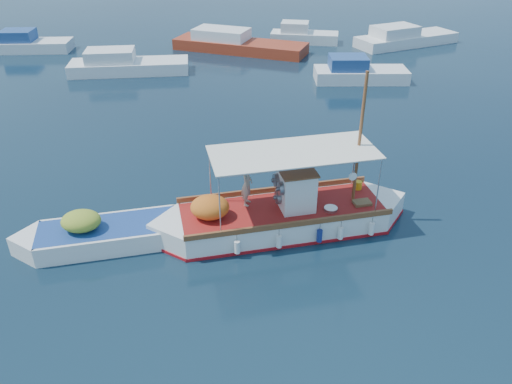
{
  "coord_description": "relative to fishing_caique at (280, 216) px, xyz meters",
  "views": [
    {
      "loc": [
        -0.74,
        -14.86,
        10.19
      ],
      "look_at": [
        -0.62,
        0.0,
        1.44
      ],
      "focal_mm": 35.0,
      "sensor_mm": 36.0,
      "label": 1
    }
  ],
  "objects": [
    {
      "name": "dinghy",
      "position": [
        -5.94,
        -0.85,
        -0.18
      ],
      "size": [
        6.23,
        2.75,
        1.56
      ],
      "rotation": [
        0.0,
        0.0,
        0.22
      ],
      "color": "white",
      "rests_on": "ground"
    },
    {
      "name": "bg_boat_n",
      "position": [
        -2.2,
        24.2,
        -0.01
      ],
      "size": [
        10.58,
        6.22,
        1.8
      ],
      "rotation": [
        0.0,
        0.0,
        -0.36
      ],
      "color": "maroon",
      "rests_on": "ground"
    },
    {
      "name": "bg_boat_ne",
      "position": [
        5.84,
        16.72,
        -0.01
      ],
      "size": [
        5.88,
        2.2,
        1.8
      ],
      "rotation": [
        0.0,
        0.0,
        0.0
      ],
      "color": "silver",
      "rests_on": "ground"
    },
    {
      "name": "bg_boat_far_n",
      "position": [
        3.16,
        26.88,
        -0.01
      ],
      "size": [
        5.67,
        2.84,
        1.8
      ],
      "rotation": [
        0.0,
        0.0,
        -0.16
      ],
      "color": "silver",
      "rests_on": "ground"
    },
    {
      "name": "ground",
      "position": [
        -0.25,
        0.12,
        -0.5
      ],
      "size": [
        160.0,
        160.0,
        0.0
      ],
      "primitive_type": "plane",
      "color": "black",
      "rests_on": "ground"
    },
    {
      "name": "bg_boat_far_w",
      "position": [
        -18.18,
        24.3,
        -0.01
      ],
      "size": [
        6.01,
        2.54,
        1.8
      ],
      "rotation": [
        0.0,
        0.0,
        0.04
      ],
      "color": "silver",
      "rests_on": "ground"
    },
    {
      "name": "bg_boat_e",
      "position": [
        11.23,
        25.88,
        -0.01
      ],
      "size": [
        8.88,
        5.98,
        1.8
      ],
      "rotation": [
        0.0,
        0.0,
        0.44
      ],
      "color": "silver",
      "rests_on": "ground"
    },
    {
      "name": "bg_boat_nw",
      "position": [
        -9.51,
        18.61,
        -0.01
      ],
      "size": [
        8.06,
        3.21,
        1.8
      ],
      "rotation": [
        0.0,
        0.0,
        0.1
      ],
      "color": "silver",
      "rests_on": "ground"
    },
    {
      "name": "fishing_caique",
      "position": [
        0.0,
        0.0,
        0.0
      ],
      "size": [
        9.19,
        3.95,
        5.74
      ],
      "rotation": [
        0.0,
        0.0,
        0.22
      ],
      "color": "white",
      "rests_on": "ground"
    }
  ]
}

